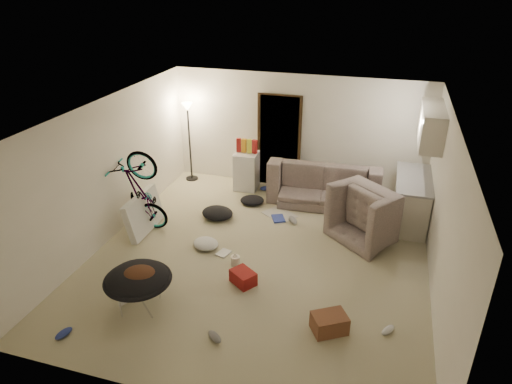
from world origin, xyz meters
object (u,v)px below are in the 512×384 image
(bicycle, at_px, (143,209))
(tv_box, at_px, (144,213))
(sofa, at_px, (324,186))
(drink_case_b, at_px, (243,277))
(juicer, at_px, (235,260))
(armchair, at_px, (376,217))
(drink_case_a, at_px, (329,323))
(floor_lamp, at_px, (188,125))
(saucer_chair, at_px, (139,285))
(kitchen_counter, at_px, (411,201))
(mini_fridge, at_px, (246,171))

(bicycle, distance_m, tv_box, 0.09)
(sofa, xyz_separation_m, drink_case_b, (-0.74, -3.21, -0.22))
(drink_case_b, relative_size, juicer, 1.69)
(tv_box, relative_size, drink_case_b, 2.87)
(armchair, relative_size, drink_case_a, 2.57)
(sofa, relative_size, drink_case_b, 6.07)
(tv_box, distance_m, drink_case_a, 4.07)
(floor_lamp, distance_m, saucer_chair, 4.60)
(kitchen_counter, bearing_deg, bicycle, -159.71)
(floor_lamp, distance_m, armchair, 4.54)
(mini_fridge, xyz_separation_m, juicer, (0.71, -2.87, -0.33))
(armchair, relative_size, mini_fridge, 1.40)
(mini_fridge, bearing_deg, bicycle, -121.47)
(juicer, bearing_deg, floor_lamp, 125.07)
(floor_lamp, relative_size, mini_fridge, 2.17)
(sofa, height_order, armchair, armchair)
(kitchen_counter, xyz_separation_m, saucer_chair, (-3.70, -3.72, -0.04))
(floor_lamp, xyz_separation_m, mini_fridge, (1.37, -0.10, -0.89))
(tv_box, bearing_deg, kitchen_counter, 19.82)
(bicycle, bearing_deg, tv_box, -1.21)
(drink_case_a, relative_size, juicer, 2.04)
(mini_fridge, distance_m, saucer_chair, 4.28)
(tv_box, bearing_deg, bicycle, -90.35)
(sofa, xyz_separation_m, armchair, (1.13, -1.15, 0.05))
(sofa, relative_size, juicer, 10.28)
(sofa, distance_m, juicer, 2.96)
(floor_lamp, distance_m, kitchen_counter, 4.95)
(floor_lamp, height_order, drink_case_a, floor_lamp)
(drink_case_a, height_order, juicer, drink_case_a)
(armchair, xyz_separation_m, tv_box, (-4.14, -1.03, -0.02))
(floor_lamp, relative_size, armchair, 1.55)
(bicycle, bearing_deg, floor_lamp, 1.18)
(kitchen_counter, bearing_deg, drink_case_a, -106.77)
(floor_lamp, relative_size, sofa, 0.79)
(kitchen_counter, height_order, mini_fridge, kitchen_counter)
(sofa, bearing_deg, armchair, 131.65)
(kitchen_counter, relative_size, juicer, 6.77)
(kitchen_counter, height_order, armchair, kitchen_counter)
(armchair, height_order, drink_case_b, armchair)
(armchair, distance_m, drink_case_a, 2.77)
(floor_lamp, distance_m, juicer, 3.83)
(bicycle, xyz_separation_m, mini_fridge, (1.27, 2.30, -0.02))
(mini_fridge, bearing_deg, armchair, -26.15)
(mini_fridge, bearing_deg, drink_case_b, -75.82)
(armchair, distance_m, bicycle, 4.27)
(floor_lamp, bearing_deg, tv_box, -87.60)
(kitchen_counter, height_order, drink_case_a, kitchen_counter)
(kitchen_counter, distance_m, juicer, 3.61)
(floor_lamp, bearing_deg, mini_fridge, -4.17)
(saucer_chair, height_order, tv_box, tv_box)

